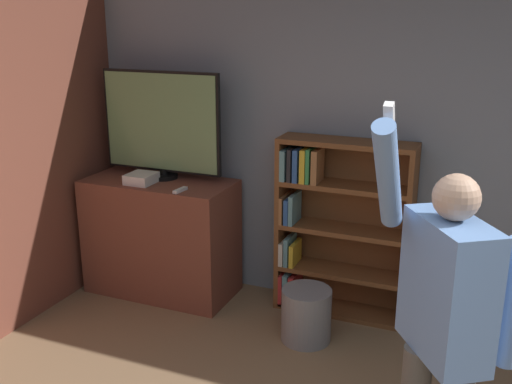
{
  "coord_description": "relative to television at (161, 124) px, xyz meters",
  "views": [
    {
      "loc": [
        0.65,
        -1.49,
        2.22
      ],
      "look_at": [
        -0.63,
        1.6,
        1.2
      ],
      "focal_mm": 42.0,
      "sensor_mm": 36.0,
      "label": 1
    }
  ],
  "objects": [
    {
      "name": "game_console",
      "position": [
        -0.08,
        -0.19,
        -0.39
      ],
      "size": [
        0.2,
        0.22,
        0.08
      ],
      "color": "white",
      "rests_on": "tv_ledge"
    },
    {
      "name": "wall_back",
      "position": [
        1.79,
        0.31,
        -0.02
      ],
      "size": [
        6.88,
        0.09,
        2.7
      ],
      "color": "gray",
      "rests_on": "ground_plane"
    },
    {
      "name": "person",
      "position": [
        2.3,
        -1.55,
        -0.4
      ],
      "size": [
        0.6,
        0.56,
        1.9
      ],
      "rotation": [
        0.0,
        0.0,
        -0.98
      ],
      "color": "#56514C",
      "rests_on": "ground_plane"
    },
    {
      "name": "television",
      "position": [
        0.0,
        0.0,
        0.0
      ],
      "size": [
        1.0,
        0.22,
        0.84
      ],
      "color": "black",
      "rests_on": "tv_ledge"
    },
    {
      "name": "bookshelf",
      "position": [
        1.36,
        0.13,
        -0.69
      ],
      "size": [
        0.99,
        0.28,
        1.34
      ],
      "color": "brown",
      "rests_on": "ground_plane"
    },
    {
      "name": "waste_bin",
      "position": [
        1.32,
        -0.37,
        -1.18
      ],
      "size": [
        0.35,
        0.35,
        0.38
      ],
      "color": "gray",
      "rests_on": "ground_plane"
    },
    {
      "name": "tv_ledge",
      "position": [
        0.0,
        -0.08,
        -0.9
      ],
      "size": [
        1.17,
        0.57,
        0.94
      ],
      "color": "brown",
      "rests_on": "ground_plane"
    },
    {
      "name": "remote_loose",
      "position": [
        0.3,
        -0.27,
        -0.42
      ],
      "size": [
        0.05,
        0.14,
        0.02
      ],
      "color": "white",
      "rests_on": "tv_ledge"
    }
  ]
}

